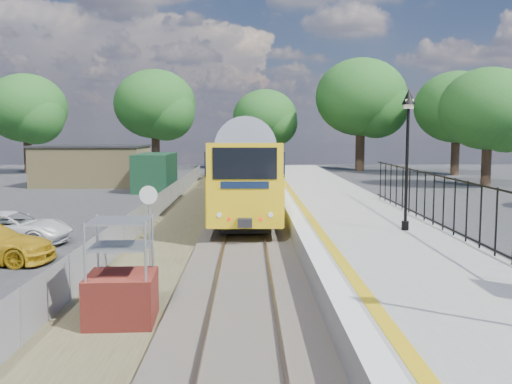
{
  "coord_description": "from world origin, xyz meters",
  "views": [
    {
      "loc": [
        0.13,
        -12.51,
        4.11
      ],
      "look_at": [
        0.4,
        7.61,
        2.0
      ],
      "focal_mm": 40.0,
      "sensor_mm": 36.0,
      "label": 1
    }
  ],
  "objects_px": {
    "car_white": "(10,228)",
    "speed_sign": "(149,216)",
    "victorian_lamp_north": "(408,127)",
    "brick_plinth": "(121,274)",
    "train": "(247,157)"
  },
  "relations": [
    {
      "from": "car_white",
      "to": "speed_sign",
      "type": "bearing_deg",
      "value": -126.97
    },
    {
      "from": "car_white",
      "to": "victorian_lamp_north",
      "type": "bearing_deg",
      "value": -97.27
    },
    {
      "from": "brick_plinth",
      "to": "car_white",
      "type": "relative_size",
      "value": 0.53
    },
    {
      "from": "brick_plinth",
      "to": "speed_sign",
      "type": "bearing_deg",
      "value": 91.31
    },
    {
      "from": "victorian_lamp_north",
      "to": "speed_sign",
      "type": "relative_size",
      "value": 1.76
    },
    {
      "from": "train",
      "to": "brick_plinth",
      "type": "distance_m",
      "value": 28.42
    },
    {
      "from": "victorian_lamp_north",
      "to": "train",
      "type": "height_order",
      "value": "victorian_lamp_north"
    },
    {
      "from": "train",
      "to": "car_white",
      "type": "distance_m",
      "value": 21.35
    },
    {
      "from": "victorian_lamp_north",
      "to": "speed_sign",
      "type": "height_order",
      "value": "victorian_lamp_north"
    },
    {
      "from": "speed_sign",
      "to": "car_white",
      "type": "bearing_deg",
      "value": 149.51
    },
    {
      "from": "victorian_lamp_north",
      "to": "train",
      "type": "xyz_separation_m",
      "value": [
        -5.3,
        21.7,
        -1.96
      ]
    },
    {
      "from": "brick_plinth",
      "to": "victorian_lamp_north",
      "type": "bearing_deg",
      "value": 39.76
    },
    {
      "from": "train",
      "to": "car_white",
      "type": "height_order",
      "value": "train"
    },
    {
      "from": "brick_plinth",
      "to": "car_white",
      "type": "xyz_separation_m",
      "value": [
        -6.02,
        8.82,
        -0.5
      ]
    },
    {
      "from": "train",
      "to": "speed_sign",
      "type": "height_order",
      "value": "train"
    }
  ]
}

